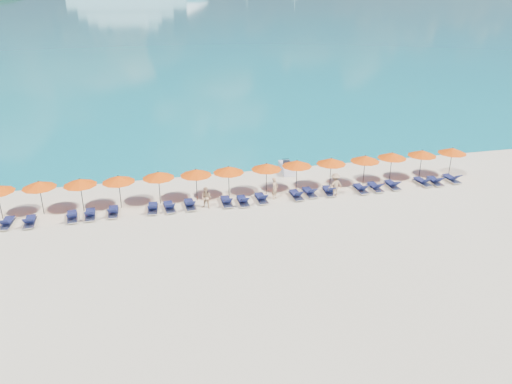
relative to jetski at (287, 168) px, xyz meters
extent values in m
plane|color=beige|center=(-3.96, -9.16, -0.35)|extent=(1400.00, 1400.00, 0.00)
cube|color=white|center=(0.00, 0.02, -0.05)|extent=(1.12, 2.48, 0.55)
cube|color=black|center=(-0.02, -0.17, 0.35)|extent=(0.59, 1.04, 0.35)
cylinder|color=black|center=(0.06, 0.62, 0.50)|extent=(0.55, 0.11, 0.06)
imported|color=tan|center=(-2.32, -4.80, 0.40)|extent=(0.65, 0.64, 1.51)
imported|color=tan|center=(-7.04, -5.26, 0.38)|extent=(0.82, 0.72, 1.46)
imported|color=tan|center=(1.78, -5.37, 0.48)|extent=(1.16, 0.71, 1.67)
cylinder|color=black|center=(-17.21, -3.71, 0.75)|extent=(0.05, 0.05, 2.20)
cone|color=#F44F07|center=(-17.21, -3.71, 1.67)|extent=(2.10, 2.10, 0.42)
sphere|color=black|center=(-17.21, -3.71, 1.89)|extent=(0.08, 0.08, 0.08)
cylinder|color=black|center=(-14.78, -3.86, 0.75)|extent=(0.05, 0.05, 2.20)
cone|color=#F44F07|center=(-14.78, -3.86, 1.67)|extent=(2.10, 2.10, 0.42)
sphere|color=black|center=(-14.78, -3.86, 1.89)|extent=(0.08, 0.08, 0.08)
cylinder|color=black|center=(-12.44, -3.88, 0.75)|extent=(0.05, 0.05, 2.20)
cone|color=#F44F07|center=(-12.44, -3.88, 1.67)|extent=(2.10, 2.10, 0.42)
sphere|color=black|center=(-12.44, -3.88, 1.89)|extent=(0.08, 0.08, 0.08)
cylinder|color=black|center=(-9.92, -3.76, 0.75)|extent=(0.05, 0.05, 2.20)
cone|color=#F44F07|center=(-9.92, -3.76, 1.67)|extent=(2.10, 2.10, 0.42)
sphere|color=black|center=(-9.92, -3.76, 1.89)|extent=(0.08, 0.08, 0.08)
cylinder|color=black|center=(-7.48, -3.84, 0.75)|extent=(0.05, 0.05, 2.20)
cone|color=#F44F07|center=(-7.48, -3.84, 1.67)|extent=(2.10, 2.10, 0.42)
sphere|color=black|center=(-7.48, -3.84, 1.89)|extent=(0.08, 0.08, 0.08)
cylinder|color=black|center=(-5.28, -3.84, 0.75)|extent=(0.05, 0.05, 2.20)
cone|color=#F44F07|center=(-5.28, -3.84, 1.67)|extent=(2.10, 2.10, 0.42)
sphere|color=black|center=(-5.28, -3.84, 1.89)|extent=(0.08, 0.08, 0.08)
cylinder|color=black|center=(-2.66, -3.84, 0.75)|extent=(0.05, 0.05, 2.20)
cone|color=#F44F07|center=(-2.66, -3.84, 1.67)|extent=(2.10, 2.10, 0.42)
sphere|color=black|center=(-2.66, -3.84, 1.89)|extent=(0.08, 0.08, 0.08)
cylinder|color=black|center=(-0.44, -3.72, 0.75)|extent=(0.05, 0.05, 2.20)
cone|color=#F44F07|center=(-0.44, -3.72, 1.67)|extent=(2.10, 2.10, 0.42)
sphere|color=black|center=(-0.44, -3.72, 1.89)|extent=(0.08, 0.08, 0.08)
cylinder|color=black|center=(2.04, -3.84, 0.75)|extent=(0.05, 0.05, 2.20)
cone|color=#F44F07|center=(2.04, -3.84, 1.67)|extent=(2.10, 2.10, 0.42)
sphere|color=black|center=(2.04, -3.84, 1.89)|extent=(0.08, 0.08, 0.08)
cylinder|color=black|center=(4.60, -3.88, 0.75)|extent=(0.05, 0.05, 2.20)
cone|color=#F44F07|center=(4.60, -3.88, 1.67)|extent=(2.10, 2.10, 0.42)
sphere|color=black|center=(4.60, -3.88, 1.89)|extent=(0.08, 0.08, 0.08)
cylinder|color=black|center=(6.80, -3.70, 0.75)|extent=(0.05, 0.05, 2.20)
cone|color=#F44F07|center=(6.80, -3.70, 1.67)|extent=(2.10, 2.10, 0.42)
sphere|color=black|center=(6.80, -3.70, 1.89)|extent=(0.08, 0.08, 0.08)
cylinder|color=black|center=(9.22, -3.72, 0.75)|extent=(0.05, 0.05, 2.20)
cone|color=#F44F07|center=(9.22, -3.72, 1.67)|extent=(2.10, 2.10, 0.42)
sphere|color=black|center=(9.22, -3.72, 1.89)|extent=(0.08, 0.08, 0.08)
cylinder|color=black|center=(11.71, -3.75, 0.75)|extent=(0.05, 0.05, 2.20)
cone|color=#F44F07|center=(11.71, -3.75, 1.67)|extent=(2.10, 2.10, 0.42)
sphere|color=black|center=(11.71, -3.75, 1.89)|extent=(0.08, 0.08, 0.08)
cube|color=silver|center=(-19.11, -5.01, -0.21)|extent=(0.75, 1.74, 0.06)
cube|color=#151C50|center=(-19.09, -4.76, -0.05)|extent=(0.63, 1.14, 0.04)
cube|color=#151C50|center=(-19.15, -5.55, 0.20)|extent=(0.59, 0.58, 0.43)
cube|color=silver|center=(-17.80, -5.13, -0.21)|extent=(0.66, 1.72, 0.06)
cube|color=#151C50|center=(-17.81, -4.88, -0.05)|extent=(0.58, 1.11, 0.04)
cube|color=#151C50|center=(-17.79, -5.68, 0.20)|extent=(0.56, 0.55, 0.43)
cube|color=silver|center=(-15.38, -5.01, -0.21)|extent=(0.76, 1.75, 0.06)
cube|color=#151C50|center=(-15.40, -4.76, -0.05)|extent=(0.64, 1.14, 0.04)
cube|color=#151C50|center=(-15.33, -5.56, 0.20)|extent=(0.59, 0.58, 0.43)
cube|color=silver|center=(-14.32, -4.96, -0.21)|extent=(0.66, 1.71, 0.06)
cube|color=#151C50|center=(-14.33, -4.71, -0.05)|extent=(0.58, 1.11, 0.04)
cube|color=#151C50|center=(-14.31, -5.51, 0.20)|extent=(0.56, 0.55, 0.43)
cube|color=silver|center=(-12.93, -4.87, -0.21)|extent=(0.67, 1.72, 0.06)
cube|color=#151C50|center=(-12.92, -4.62, -0.05)|extent=(0.58, 1.12, 0.04)
cube|color=#151C50|center=(-12.95, -5.42, 0.20)|extent=(0.57, 0.55, 0.43)
cube|color=silver|center=(-10.47, -4.91, -0.21)|extent=(0.77, 1.75, 0.06)
cube|color=#151C50|center=(-10.45, -4.66, -0.05)|extent=(0.65, 1.14, 0.04)
cube|color=#151C50|center=(-10.52, -5.46, 0.20)|extent=(0.60, 0.58, 0.43)
cube|color=silver|center=(-9.42, -4.97, -0.21)|extent=(0.77, 1.75, 0.06)
cube|color=#151C50|center=(-9.45, -4.72, -0.05)|extent=(0.65, 1.15, 0.04)
cube|color=#151C50|center=(-9.37, -5.52, 0.20)|extent=(0.60, 0.58, 0.43)
cube|color=silver|center=(-8.09, -4.91, -0.21)|extent=(0.68, 1.72, 0.06)
cube|color=#151C50|center=(-8.10, -4.66, -0.05)|extent=(0.59, 1.12, 0.04)
cube|color=#151C50|center=(-8.07, -5.46, 0.20)|extent=(0.57, 0.56, 0.43)
cube|color=silver|center=(-5.68, -5.00, -0.21)|extent=(0.62, 1.70, 0.06)
cube|color=#151C50|center=(-5.68, -4.75, -0.05)|extent=(0.55, 1.10, 0.04)
cube|color=#151C50|center=(-5.68, -5.55, 0.20)|extent=(0.55, 0.54, 0.43)
cube|color=silver|center=(-4.61, -5.17, -0.21)|extent=(0.62, 1.70, 0.06)
cube|color=#151C50|center=(-4.61, -4.92, -0.05)|extent=(0.55, 1.10, 0.04)
cube|color=#151C50|center=(-4.61, -5.72, 0.20)|extent=(0.55, 0.54, 0.43)
cube|color=silver|center=(-3.32, -5.00, -0.21)|extent=(0.64, 1.71, 0.06)
cube|color=#151C50|center=(-3.32, -4.75, -0.05)|extent=(0.56, 1.11, 0.04)
cube|color=#151C50|center=(-3.31, -5.55, 0.20)|extent=(0.56, 0.54, 0.43)
cube|color=silver|center=(-0.87, -5.02, -0.21)|extent=(0.65, 1.71, 0.06)
cube|color=#151C50|center=(-0.87, -4.77, -0.05)|extent=(0.57, 1.11, 0.04)
cube|color=#151C50|center=(-0.86, -5.57, 0.20)|extent=(0.56, 0.55, 0.43)
cube|color=silver|center=(0.17, -4.79, -0.21)|extent=(0.68, 1.72, 0.06)
cube|color=#151C50|center=(0.16, -4.54, -0.05)|extent=(0.59, 1.12, 0.04)
cube|color=#151C50|center=(0.19, -5.34, 0.20)|extent=(0.57, 0.56, 0.43)
cube|color=silver|center=(1.55, -4.88, -0.21)|extent=(0.79, 1.75, 0.06)
cube|color=#151C50|center=(1.58, -4.63, -0.05)|extent=(0.66, 1.15, 0.04)
cube|color=#151C50|center=(1.50, -5.43, 0.20)|extent=(0.60, 0.59, 0.43)
cube|color=silver|center=(3.88, -5.02, -0.21)|extent=(0.64, 1.71, 0.06)
cube|color=#151C50|center=(3.88, -4.77, -0.05)|extent=(0.56, 1.11, 0.04)
cube|color=#151C50|center=(3.87, -5.57, 0.20)|extent=(0.56, 0.54, 0.43)
cube|color=silver|center=(5.02, -4.97, -0.21)|extent=(0.67, 1.72, 0.06)
cube|color=#151C50|center=(5.01, -4.72, -0.05)|extent=(0.58, 1.11, 0.04)
cube|color=#151C50|center=(5.03, -5.52, 0.20)|extent=(0.56, 0.55, 0.43)
cube|color=silver|center=(6.39, -4.90, -0.21)|extent=(0.65, 1.71, 0.06)
cube|color=#151C50|center=(6.39, -4.65, -0.05)|extent=(0.57, 1.11, 0.04)
cube|color=#151C50|center=(6.37, -5.45, 0.20)|extent=(0.56, 0.55, 0.43)
cube|color=silver|center=(8.81, -4.85, -0.21)|extent=(0.78, 1.75, 0.06)
cube|color=#151C50|center=(8.79, -4.60, -0.05)|extent=(0.65, 1.15, 0.04)
cube|color=#151C50|center=(8.87, -5.40, 0.20)|extent=(0.60, 0.59, 0.43)
cube|color=silver|center=(9.78, -4.94, -0.21)|extent=(0.73, 1.74, 0.06)
cube|color=#151C50|center=(9.80, -4.70, -0.05)|extent=(0.62, 1.13, 0.04)
cube|color=#151C50|center=(9.74, -5.49, 0.20)|extent=(0.59, 0.57, 0.43)
cube|color=silver|center=(11.23, -4.80, -0.21)|extent=(0.68, 1.72, 0.06)
cube|color=#151C50|center=(11.22, -4.55, -0.05)|extent=(0.59, 1.12, 0.04)
cube|color=#151C50|center=(11.25, -5.35, 0.20)|extent=(0.57, 0.56, 0.43)
camera|label=1|loc=(-10.92, -34.72, 13.12)|focal=35.00mm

